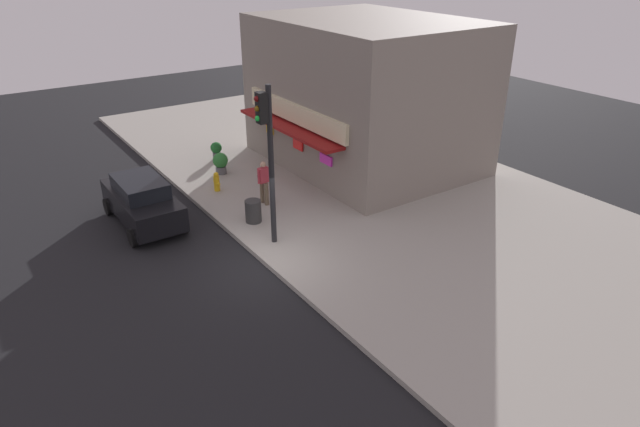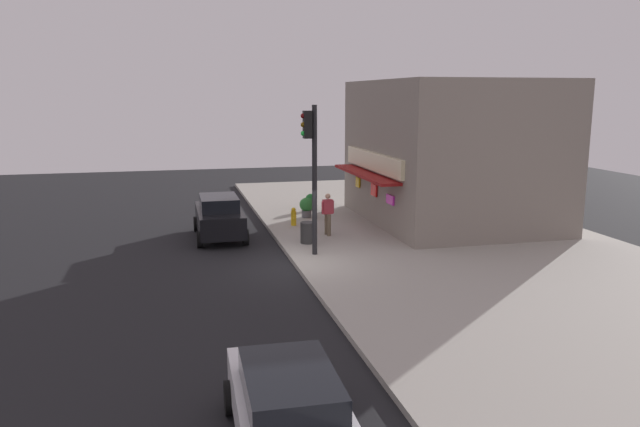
{
  "view_description": "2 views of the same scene",
  "coord_description": "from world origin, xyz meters",
  "px_view_note": "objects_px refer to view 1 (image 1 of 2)",
  "views": [
    {
      "loc": [
        13.7,
        -7.2,
        9.33
      ],
      "look_at": [
        0.27,
        1.95,
        1.43
      ],
      "focal_mm": 31.59,
      "sensor_mm": 36.0,
      "label": 1
    },
    {
      "loc": [
        19.75,
        -3.97,
        5.82
      ],
      "look_at": [
        -1.95,
        1.36,
        1.46
      ],
      "focal_mm": 34.22,
      "sensor_mm": 36.0,
      "label": 2
    }
  ],
  "objects_px": {
    "trash_can": "(253,211)",
    "potted_plant_by_window": "(220,162)",
    "potted_plant_by_doorway": "(216,150)",
    "fire_hydrant": "(217,182)",
    "traffic_light": "(268,146)",
    "pedestrian": "(264,181)",
    "parked_car_black": "(142,201)"
  },
  "relations": [
    {
      "from": "potted_plant_by_doorway",
      "to": "potted_plant_by_window",
      "type": "xyz_separation_m",
      "value": [
        1.74,
        -0.6,
        0.06
      ]
    },
    {
      "from": "traffic_light",
      "to": "potted_plant_by_window",
      "type": "relative_size",
      "value": 5.69
    },
    {
      "from": "fire_hydrant",
      "to": "potted_plant_by_doorway",
      "type": "xyz_separation_m",
      "value": [
        -3.36,
        1.55,
        0.08
      ]
    },
    {
      "from": "traffic_light",
      "to": "trash_can",
      "type": "bearing_deg",
      "value": 172.02
    },
    {
      "from": "pedestrian",
      "to": "potted_plant_by_window",
      "type": "relative_size",
      "value": 1.84
    },
    {
      "from": "fire_hydrant",
      "to": "pedestrian",
      "type": "bearing_deg",
      "value": 24.27
    },
    {
      "from": "potted_plant_by_doorway",
      "to": "potted_plant_by_window",
      "type": "bearing_deg",
      "value": -19.09
    },
    {
      "from": "traffic_light",
      "to": "potted_plant_by_doorway",
      "type": "bearing_deg",
      "value": 167.33
    },
    {
      "from": "trash_can",
      "to": "potted_plant_by_doorway",
      "type": "relative_size",
      "value": 1.0
    },
    {
      "from": "traffic_light",
      "to": "parked_car_black",
      "type": "distance_m",
      "value": 5.74
    },
    {
      "from": "pedestrian",
      "to": "parked_car_black",
      "type": "xyz_separation_m",
      "value": [
        -1.29,
        -4.28,
        -0.22
      ]
    },
    {
      "from": "potted_plant_by_doorway",
      "to": "parked_car_black",
      "type": "xyz_separation_m",
      "value": [
        4.25,
        -4.84,
        0.26
      ]
    },
    {
      "from": "fire_hydrant",
      "to": "potted_plant_by_window",
      "type": "height_order",
      "value": "potted_plant_by_window"
    },
    {
      "from": "potted_plant_by_doorway",
      "to": "traffic_light",
      "type": "bearing_deg",
      "value": -12.67
    },
    {
      "from": "trash_can",
      "to": "potted_plant_by_window",
      "type": "xyz_separation_m",
      "value": [
        -4.93,
        1.04,
        0.11
      ]
    },
    {
      "from": "trash_can",
      "to": "potted_plant_by_doorway",
      "type": "bearing_deg",
      "value": 166.14
    },
    {
      "from": "fire_hydrant",
      "to": "trash_can",
      "type": "xyz_separation_m",
      "value": [
        3.31,
        -0.1,
        0.03
      ]
    },
    {
      "from": "fire_hydrant",
      "to": "potted_plant_by_doorway",
      "type": "bearing_deg",
      "value": 155.28
    },
    {
      "from": "fire_hydrant",
      "to": "potted_plant_by_window",
      "type": "xyz_separation_m",
      "value": [
        -1.62,
        0.94,
        0.14
      ]
    },
    {
      "from": "fire_hydrant",
      "to": "traffic_light",
      "type": "bearing_deg",
      "value": -3.86
    },
    {
      "from": "trash_can",
      "to": "pedestrian",
      "type": "bearing_deg",
      "value": 136.1
    },
    {
      "from": "potted_plant_by_window",
      "to": "parked_car_black",
      "type": "distance_m",
      "value": 4.93
    },
    {
      "from": "potted_plant_by_window",
      "to": "fire_hydrant",
      "type": "bearing_deg",
      "value": -30.25
    },
    {
      "from": "potted_plant_by_doorway",
      "to": "trash_can",
      "type": "bearing_deg",
      "value": -13.86
    },
    {
      "from": "trash_can",
      "to": "parked_car_black",
      "type": "relative_size",
      "value": 0.19
    },
    {
      "from": "trash_can",
      "to": "potted_plant_by_doorway",
      "type": "xyz_separation_m",
      "value": [
        -6.66,
        1.64,
        0.05
      ]
    },
    {
      "from": "traffic_light",
      "to": "pedestrian",
      "type": "distance_m",
      "value": 3.98
    },
    {
      "from": "pedestrian",
      "to": "fire_hydrant",
      "type": "bearing_deg",
      "value": -155.73
    },
    {
      "from": "traffic_light",
      "to": "potted_plant_by_window",
      "type": "height_order",
      "value": "traffic_light"
    },
    {
      "from": "pedestrian",
      "to": "parked_car_black",
      "type": "distance_m",
      "value": 4.47
    },
    {
      "from": "parked_car_black",
      "to": "trash_can",
      "type": "bearing_deg",
      "value": 52.94
    },
    {
      "from": "pedestrian",
      "to": "potted_plant_by_window",
      "type": "xyz_separation_m",
      "value": [
        -3.8,
        -0.04,
        -0.42
      ]
    }
  ]
}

